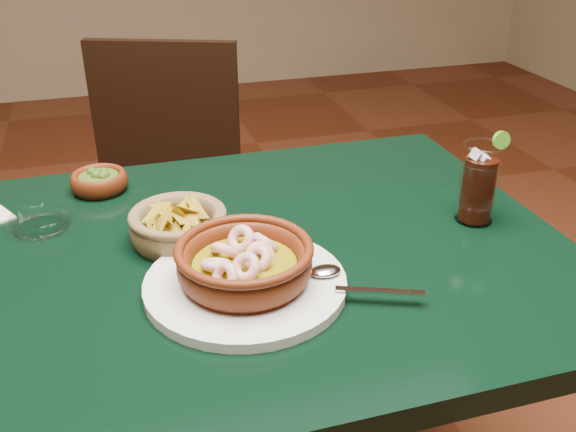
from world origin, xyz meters
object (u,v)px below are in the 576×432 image
object	(u,v)px
dining_table	(204,306)
shrimp_plate	(245,268)
dining_chair	(161,204)
chip_basket	(178,226)
cola_drink	(479,184)

from	to	relation	value
dining_table	shrimp_plate	size ratio (longest dim) A/B	3.15
dining_chair	shrimp_plate	xyz separation A→B (m)	(0.05, -0.82, 0.28)
chip_basket	cola_drink	distance (m)	0.51
dining_table	dining_chair	distance (m)	0.72
dining_table	shrimp_plate	bearing A→B (deg)	-66.86
dining_chair	shrimp_plate	distance (m)	0.86
dining_table	shrimp_plate	xyz separation A→B (m)	(0.05, -0.11, 0.13)
shrimp_plate	cola_drink	size ratio (longest dim) A/B	2.36
shrimp_plate	cola_drink	world-z (taller)	cola_drink
dining_chair	shrimp_plate	size ratio (longest dim) A/B	2.40
dining_chair	chip_basket	bearing A→B (deg)	-92.19
dining_chair	chip_basket	world-z (taller)	dining_chair
dining_chair	cola_drink	xyz separation A→B (m)	(0.48, -0.72, 0.32)
dining_table	chip_basket	world-z (taller)	chip_basket
shrimp_plate	chip_basket	size ratio (longest dim) A/B	1.99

